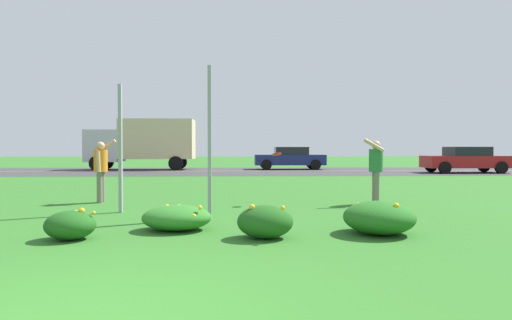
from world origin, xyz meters
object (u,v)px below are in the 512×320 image
Objects in this scene: person_catcher_green_shirt at (376,166)px; person_thrower_orange_shirt at (101,166)px; car_red_leftmost at (466,160)px; frisbee_red at (277,154)px; car_navy_center_left at (290,158)px; box_truck_silver at (144,141)px; sign_post_by_roadside at (210,142)px; sign_post_near_path at (120,148)px.

person_thrower_orange_shirt is at bearing 175.56° from person_catcher_green_shirt.
car_red_leftmost is (9.24, 14.01, -0.19)m from person_catcher_green_shirt.
frisbee_red is (-2.44, 0.02, 0.29)m from person_catcher_green_shirt.
person_catcher_green_shirt is 18.51m from car_navy_center_left.
person_thrower_orange_shirt is 18.18m from box_truck_silver.
person_thrower_orange_shirt is 6.72× the size of frisbee_red.
sign_post_by_roadside is at bearing -100.55° from car_navy_center_left.
sign_post_by_roadside is at bearing -75.01° from box_truck_silver.
frisbee_red is at bearing 55.90° from sign_post_by_roadside.
sign_post_near_path is at bearing -106.37° from car_navy_center_left.
sign_post_near_path is 1.69× the size of person_catcher_green_shirt.
person_catcher_green_shirt is 16.78m from car_red_leftmost.
person_thrower_orange_shirt is 0.24× the size of box_truck_silver.
sign_post_by_roadside is at bearing -43.01° from person_thrower_orange_shirt.
box_truck_silver reaches higher than person_thrower_orange_shirt.
car_navy_center_left is at bearing 0.00° from box_truck_silver.
person_thrower_orange_shirt reaches higher than car_red_leftmost.
person_thrower_orange_shirt is (-0.96, 1.82, -0.45)m from sign_post_near_path.
sign_post_near_path reaches higher than car_red_leftmost.
person_thrower_orange_shirt is at bearing 173.43° from frisbee_red.
sign_post_by_roadside is 4.54m from person_catcher_green_shirt.
car_navy_center_left is at bearing 79.45° from sign_post_by_roadside.
sign_post_near_path is 2.16m from sign_post_by_roadside.
person_thrower_orange_shirt is at bearing -81.69° from box_truck_silver.
sign_post_by_roadside is at bearing -124.10° from frisbee_red.
person_catcher_green_shirt is (6.86, -0.53, 0.01)m from person_thrower_orange_shirt.
person_catcher_green_shirt is at bearing -89.73° from car_navy_center_left.
car_red_leftmost is at bearing -25.72° from car_navy_center_left.
car_red_leftmost is (15.14, 15.30, -0.63)m from sign_post_near_path.
person_thrower_orange_shirt is 0.36× the size of car_red_leftmost.
person_thrower_orange_shirt is 21.00m from car_red_leftmost.
box_truck_silver reaches higher than sign_post_near_path.
sign_post_by_roadside reaches higher than frisbee_red.
sign_post_by_roadside is 4.03m from person_thrower_orange_shirt.
sign_post_near_path is at bearing -62.30° from person_thrower_orange_shirt.
car_navy_center_left is at bearing 69.35° from person_thrower_orange_shirt.
person_thrower_orange_shirt is 0.36× the size of car_navy_center_left.
sign_post_near_path reaches higher than car_navy_center_left.
sign_post_by_roadside is at bearing -129.12° from car_red_leftmost.
sign_post_by_roadside is (1.96, -0.90, 0.12)m from sign_post_near_path.
box_truck_silver is (-18.72, 4.49, 1.06)m from car_red_leftmost.
car_red_leftmost is 19.28m from box_truck_silver.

